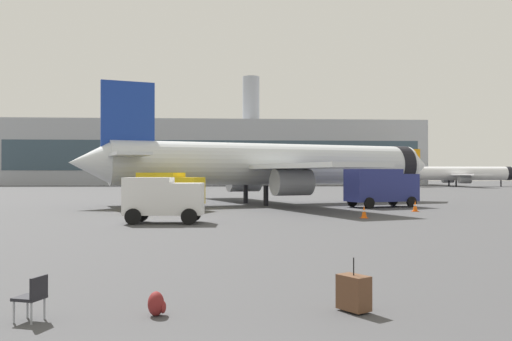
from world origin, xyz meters
The scene contains 13 objects.
airplane_at_gate centered at (4.56, 44.41, 3.66)m, with size 34.77×31.80×10.50m.
airplane_taxiing centered at (51.25, 109.86, 2.84)m, with size 27.67×24.87×8.16m.
service_truck centered at (-4.12, 36.20, 1.61)m, with size 5.27×3.88×2.90m.
fuel_truck centered at (13.18, 39.21, 1.77)m, with size 6.46×4.26×3.20m.
cargo_van centered at (-3.46, 25.40, 1.45)m, with size 4.51×2.54×2.60m.
safety_cone_near centered at (8.84, 28.12, 0.40)m, with size 0.44×0.44×0.81m.
safety_cone_mid centered at (-5.97, 45.21, 0.30)m, with size 0.44×0.44×0.61m.
safety_cone_far centered at (14.17, 33.78, 0.40)m, with size 0.44×0.44×0.82m.
safety_cone_outer centered at (-3.26, 46.39, 0.29)m, with size 0.44×0.44×0.59m.
rolling_suitcase centered at (2.60, 5.23, 0.39)m, with size 0.68×0.75×1.10m.
traveller_backpack centered at (-1.36, 5.15, 0.23)m, with size 0.36×0.40×0.48m.
gate_chair centered at (-3.66, 4.89, 0.50)m, with size 0.61×0.61×0.86m.
terminal_building centered at (-2.10, 135.54, 8.14)m, with size 105.04×20.94×28.10m.
Camera 1 is at (-0.05, -5.68, 2.81)m, focal length 38.14 mm.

